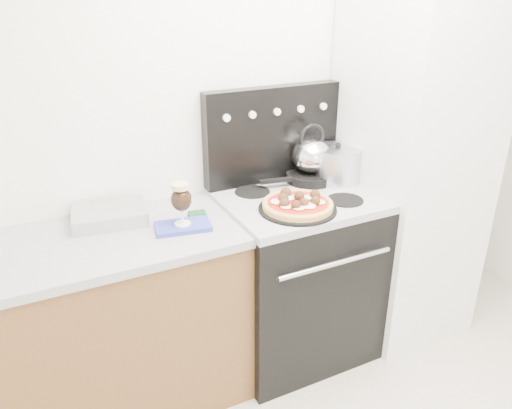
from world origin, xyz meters
TOP-DOWN VIEW (x-y plane):
  - room_shell at (0.00, 0.29)m, footprint 3.52×3.01m
  - base_cabinet at (-1.02, 1.20)m, footprint 1.45×0.60m
  - countertop at (-1.02, 1.20)m, footprint 1.48×0.63m
  - stove_body at (0.08, 1.18)m, footprint 0.76×0.65m
  - cooktop at (0.08, 1.18)m, footprint 0.76×0.65m
  - backguard at (0.08, 1.45)m, footprint 0.76×0.08m
  - fridge at (0.78, 1.15)m, footprint 0.64×0.68m
  - foil_sheet at (-0.81, 1.34)m, footprint 0.35×0.28m
  - oven_mitt at (-0.54, 1.13)m, footprint 0.26×0.18m
  - beer_glass at (-0.54, 1.13)m, footprint 0.10×0.10m
  - pizza_pan at (-0.01, 1.03)m, footprint 0.38×0.38m
  - pizza at (-0.01, 1.03)m, footprint 0.42×0.42m
  - skillet at (0.25, 1.33)m, footprint 0.30×0.30m
  - tea_kettle at (0.25, 1.33)m, footprint 0.24×0.24m
  - stock_pot at (0.37, 1.27)m, footprint 0.30×0.30m

SIDE VIEW (x-z plane):
  - base_cabinet at x=-1.02m, z-range 0.00..0.86m
  - stove_body at x=0.08m, z-range 0.00..0.88m
  - countertop at x=-1.02m, z-range 0.86..0.90m
  - cooktop at x=0.08m, z-range 0.88..0.92m
  - oven_mitt at x=-0.54m, z-range 0.90..0.92m
  - pizza_pan at x=-0.01m, z-range 0.92..0.93m
  - foil_sheet at x=-0.81m, z-range 0.90..0.97m
  - skillet at x=0.25m, z-range 0.92..0.97m
  - fridge at x=0.78m, z-range 0.00..1.90m
  - pizza at x=-0.01m, z-range 0.93..0.98m
  - stock_pot at x=0.37m, z-range 0.92..1.10m
  - beer_glass at x=-0.54m, z-range 0.92..1.12m
  - tea_kettle at x=0.25m, z-range 0.97..1.19m
  - backguard at x=0.08m, z-range 0.92..1.42m
  - room_shell at x=0.00m, z-range -0.01..2.51m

